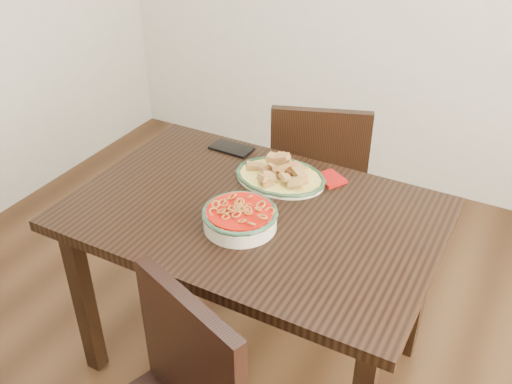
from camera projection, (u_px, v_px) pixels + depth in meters
The scene contains 7 objects.
floor at pixel (236, 370), 2.32m from camera, with size 3.50×3.50×0.00m, color #321E10.
dining_table at pixel (253, 231), 2.03m from camera, with size 1.27×0.84×0.75m.
chair_far at pixel (318, 178), 2.63m from camera, with size 0.54×0.54×0.89m.
fish_plate at pixel (280, 169), 2.12m from camera, with size 0.34×0.27×0.11m.
noodle_bowl at pixel (240, 216), 1.87m from camera, with size 0.25×0.25×0.08m.
smartphone at pixel (231, 148), 2.34m from camera, with size 0.17×0.09×0.01m, color black.
napkin at pixel (330, 179), 2.13m from camera, with size 0.10×0.09×0.01m, color #950C0A.
Camera 1 is at (0.81, -1.33, 1.87)m, focal length 40.00 mm.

